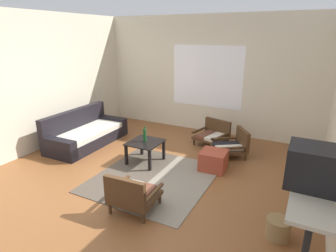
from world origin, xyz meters
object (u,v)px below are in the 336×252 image
crt_television (316,167)px  armchair_corner (233,145)px  coffee_table (145,146)px  clay_vase (315,161)px  console_shelf (311,192)px  glass_bottle (145,135)px  couch (86,134)px  armchair_striped_foreground (132,194)px  armchair_by_window (213,134)px  wicker_basket (278,228)px  ottoman_orange (213,160)px

crt_television → armchair_corner: bearing=122.0°
coffee_table → armchair_corner: 1.70m
coffee_table → armchair_corner: size_ratio=0.74×
armchair_corner → clay_vase: 2.31m
console_shelf → glass_bottle: console_shelf is taller
crt_television → coffee_table: bearing=157.5°
crt_television → couch: bearing=163.1°
couch → clay_vase: size_ratio=6.45×
armchair_corner → clay_vase: bearing=-52.6°
coffee_table → glass_bottle: size_ratio=2.04×
coffee_table → glass_bottle: glass_bottle is taller
couch → glass_bottle: (1.63, -0.19, 0.31)m
armchair_striped_foreground → crt_television: (2.04, 0.25, 0.75)m
armchair_by_window → armchair_corner: size_ratio=0.93×
coffee_table → armchair_by_window: armchair_by_window is taller
console_shelf → glass_bottle: (-2.70, 1.08, -0.18)m
clay_vase → glass_bottle: bearing=164.7°
wicker_basket → couch: bearing=163.4°
armchair_corner → ottoman_orange: 0.74m
console_shelf → crt_television: (-0.00, -0.04, 0.31)m
glass_bottle → wicker_basket: bearing=-22.7°
wicker_basket → armchair_by_window: bearing=123.6°
armchair_corner → ottoman_orange: armchair_corner is taller
armchair_corner → ottoman_orange: bearing=-101.6°
couch → armchair_striped_foreground: 2.78m
armchair_corner → console_shelf: 2.54m
coffee_table → armchair_by_window: 1.65m
couch → armchair_corner: size_ratio=2.31×
coffee_table → ottoman_orange: (1.20, 0.31, -0.16)m
armchair_corner → crt_television: size_ratio=1.50×
couch → armchair_corner: bearing=15.4°
armchair_striped_foreground → clay_vase: (2.05, 0.64, 0.66)m
armchair_striped_foreground → ottoman_orange: size_ratio=1.41×
armchair_by_window → console_shelf: (1.89, -2.51, 0.47)m
console_shelf → clay_vase: bearing=90.0°
couch → ottoman_orange: (2.84, 0.10, -0.05)m
armchair_corner → glass_bottle: 1.72m
armchair_corner → couch: bearing=-164.6°
armchair_corner → crt_television: 2.65m
crt_television → ottoman_orange: bearing=136.2°
wicker_basket → ottoman_orange: bearing=133.0°
crt_television → clay_vase: size_ratio=1.87×
coffee_table → clay_vase: size_ratio=2.08×
couch → crt_television: crt_television is taller
crt_television → wicker_basket: 0.94m
armchair_corner → coffee_table: bearing=-142.7°
coffee_table → armchair_striped_foreground: armchair_striped_foreground is taller
armchair_by_window → armchair_striped_foreground: size_ratio=1.21×
crt_television → glass_bottle: (-2.70, 1.13, -0.49)m
glass_bottle → wicker_basket: size_ratio=1.06×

